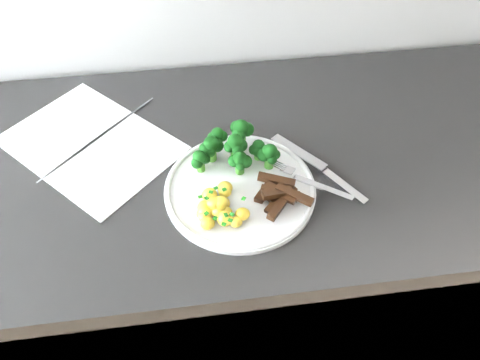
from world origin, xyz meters
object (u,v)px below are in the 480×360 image
Objects in this scene: broccoli at (235,147)px; counter at (204,281)px; potatoes at (217,208)px; recipe_paper at (91,144)px; fork at (311,181)px; plate at (240,188)px; beef_strips at (280,194)px; knife at (330,176)px.

counter is at bearing 173.19° from broccoli.
broccoli is 1.50× the size of potatoes.
recipe_paper reaches higher than counter.
recipe_paper is at bearing 157.50° from fork.
counter is 8.81× the size of plate.
fork is (0.12, -0.01, 0.01)m from plate.
counter is 17.12× the size of fork.
beef_strips is at bearing -36.62° from counter.
broccoli is at bearing 68.74° from potatoes.
beef_strips is at bearing -29.04° from recipe_paper.
plate is 0.07m from beef_strips.
potatoes reaches higher than plate.
fork is at bearing -4.12° from plate.
plate reaches higher than counter.
beef_strips reaches higher than fork.
knife is at bearing 15.06° from potatoes.
broccoli is (0.27, -0.09, 0.04)m from recipe_paper.
beef_strips is 0.55× the size of knife.
potatoes is at bearing -42.05° from recipe_paper.
fork is at bearing -22.70° from counter.
beef_strips is 0.11m from knife.
potatoes reaches higher than counter.
recipe_paper is 0.43m from fork.
counter is at bearing -22.29° from recipe_paper.
counter is 6.07× the size of recipe_paper.
beef_strips is at bearing -25.97° from plate.
recipe_paper is 3.65× the size of potatoes.
plate is 1.42× the size of knife.
beef_strips is at bearing 9.11° from potatoes.
knife is at bearing -15.85° from counter.
beef_strips reaches higher than recipe_paper.
potatoes is at bearing -111.26° from broccoli.
counter is 0.49m from broccoli.
fork reaches higher than plate.
knife is (0.43, -0.15, 0.01)m from recipe_paper.
recipe_paper is 3.75× the size of beef_strips.
potatoes is (-0.04, -0.05, 0.01)m from plate.
recipe_paper is at bearing 150.26° from plate.
broccoli reaches higher than potatoes.
broccoli is 0.85× the size of knife.
fork is (0.06, 0.02, -0.00)m from beef_strips.
potatoes is at bearing -132.76° from plate.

